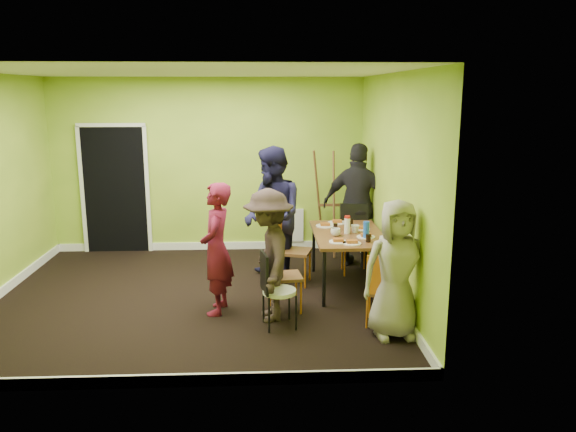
# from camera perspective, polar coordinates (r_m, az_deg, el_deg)

# --- Properties ---
(ground) EXTENTS (5.00, 5.00, 0.00)m
(ground) POSITION_cam_1_polar(r_m,az_deg,el_deg) (7.35, -9.41, -8.13)
(ground) COLOR black
(ground) RESTS_ON ground
(room_walls) EXTENTS (5.04, 4.54, 2.82)m
(room_walls) POSITION_cam_1_polar(r_m,az_deg,el_deg) (7.11, -9.84, -0.54)
(room_walls) COLOR olive
(room_walls) RESTS_ON ground
(dining_table) EXTENTS (0.90, 1.50, 0.75)m
(dining_table) POSITION_cam_1_polar(r_m,az_deg,el_deg) (7.46, 6.13, -2.13)
(dining_table) COLOR black
(dining_table) RESTS_ON ground
(chair_left_far) EXTENTS (0.49, 0.49, 0.97)m
(chair_left_far) POSITION_cam_1_polar(r_m,az_deg,el_deg) (7.62, 0.16, -2.91)
(chair_left_far) COLOR orange
(chair_left_far) RESTS_ON ground
(chair_left_near) EXTENTS (0.42, 0.42, 0.91)m
(chair_left_near) POSITION_cam_1_polar(r_m,az_deg,el_deg) (6.67, -0.92, -5.47)
(chair_left_near) COLOR orange
(chair_left_near) RESTS_ON ground
(chair_back_end) EXTENTS (0.41, 0.48, 0.98)m
(chair_back_end) POSITION_cam_1_polar(r_m,az_deg,el_deg) (8.22, 6.73, -0.78)
(chair_back_end) COLOR orange
(chair_back_end) RESTS_ON ground
(chair_front_end) EXTENTS (0.43, 0.43, 0.85)m
(chair_front_end) POSITION_cam_1_polar(r_m,az_deg,el_deg) (6.31, 9.52, -7.05)
(chair_front_end) COLOR orange
(chair_front_end) RESTS_ON ground
(chair_bentwood) EXTENTS (0.40, 0.39, 0.86)m
(chair_bentwood) POSITION_cam_1_polar(r_m,az_deg,el_deg) (6.23, -1.43, -7.14)
(chair_bentwood) COLOR black
(chair_bentwood) RESTS_ON ground
(easel) EXTENTS (0.68, 0.64, 1.69)m
(easel) POSITION_cam_1_polar(r_m,az_deg,el_deg) (9.01, 4.56, 1.37)
(easel) COLOR brown
(easel) RESTS_ON ground
(plate_near_left) EXTENTS (0.26, 0.26, 0.01)m
(plate_near_left) POSITION_cam_1_polar(r_m,az_deg,el_deg) (7.77, 3.79, -1.01)
(plate_near_left) COLOR white
(plate_near_left) RESTS_ON dining_table
(plate_near_right) EXTENTS (0.23, 0.23, 0.01)m
(plate_near_right) POSITION_cam_1_polar(r_m,az_deg,el_deg) (6.97, 5.12, -2.63)
(plate_near_right) COLOR white
(plate_near_right) RESTS_ON dining_table
(plate_far_back) EXTENTS (0.27, 0.27, 0.01)m
(plate_far_back) POSITION_cam_1_polar(r_m,az_deg,el_deg) (7.97, 5.01, -0.69)
(plate_far_back) COLOR white
(plate_far_back) RESTS_ON dining_table
(plate_far_front) EXTENTS (0.23, 0.23, 0.01)m
(plate_far_front) POSITION_cam_1_polar(r_m,az_deg,el_deg) (6.92, 6.51, -2.78)
(plate_far_front) COLOR white
(plate_far_front) RESTS_ON dining_table
(plate_wall_back) EXTENTS (0.24, 0.24, 0.01)m
(plate_wall_back) POSITION_cam_1_polar(r_m,az_deg,el_deg) (7.64, 7.44, -1.33)
(plate_wall_back) COLOR white
(plate_wall_back) RESTS_ON dining_table
(plate_wall_front) EXTENTS (0.24, 0.24, 0.01)m
(plate_wall_front) POSITION_cam_1_polar(r_m,az_deg,el_deg) (7.25, 7.92, -2.11)
(plate_wall_front) COLOR white
(plate_wall_front) RESTS_ON dining_table
(thermos) EXTENTS (0.08, 0.08, 0.21)m
(thermos) POSITION_cam_1_polar(r_m,az_deg,el_deg) (7.39, 6.03, -1.00)
(thermos) COLOR white
(thermos) RESTS_ON dining_table
(blue_bottle) EXTENTS (0.08, 0.08, 0.22)m
(blue_bottle) POSITION_cam_1_polar(r_m,az_deg,el_deg) (7.17, 7.96, -1.42)
(blue_bottle) COLOR blue
(blue_bottle) RESTS_ON dining_table
(orange_bottle) EXTENTS (0.04, 0.04, 0.09)m
(orange_bottle) POSITION_cam_1_polar(r_m,az_deg,el_deg) (7.62, 5.94, -1.05)
(orange_bottle) COLOR orange
(orange_bottle) RESTS_ON dining_table
(glass_mid) EXTENTS (0.06, 0.06, 0.08)m
(glass_mid) POSITION_cam_1_polar(r_m,az_deg,el_deg) (7.59, 4.84, -1.07)
(glass_mid) COLOR black
(glass_mid) RESTS_ON dining_table
(glass_back) EXTENTS (0.07, 0.07, 0.10)m
(glass_back) POSITION_cam_1_polar(r_m,az_deg,el_deg) (7.81, 6.38, -0.65)
(glass_back) COLOR black
(glass_back) RESTS_ON dining_table
(glass_front) EXTENTS (0.06, 0.06, 0.10)m
(glass_front) POSITION_cam_1_polar(r_m,az_deg,el_deg) (7.01, 8.16, -2.25)
(glass_front) COLOR black
(glass_front) RESTS_ON dining_table
(cup_a) EXTENTS (0.13, 0.13, 0.10)m
(cup_a) POSITION_cam_1_polar(r_m,az_deg,el_deg) (7.26, 4.86, -1.65)
(cup_a) COLOR white
(cup_a) RESTS_ON dining_table
(cup_b) EXTENTS (0.11, 0.11, 0.10)m
(cup_b) POSITION_cam_1_polar(r_m,az_deg,el_deg) (7.46, 6.84, -1.30)
(cup_b) COLOR white
(cup_b) RESTS_ON dining_table
(person_standing) EXTENTS (0.43, 0.61, 1.56)m
(person_standing) POSITION_cam_1_polar(r_m,az_deg,el_deg) (6.61, -7.27, -3.32)
(person_standing) COLOR maroon
(person_standing) RESTS_ON ground
(person_left_far) EXTENTS (1.02, 1.12, 1.87)m
(person_left_far) POSITION_cam_1_polar(r_m,az_deg,el_deg) (7.60, -1.55, 0.06)
(person_left_far) COLOR #171535
(person_left_far) RESTS_ON ground
(person_left_near) EXTENTS (0.66, 1.03, 1.52)m
(person_left_near) POSITION_cam_1_polar(r_m,az_deg,el_deg) (6.37, -1.96, -4.01)
(person_left_near) COLOR #312421
(person_left_near) RESTS_ON ground
(person_back_end) EXTENTS (1.17, 0.84, 1.84)m
(person_back_end) POSITION_cam_1_polar(r_m,az_deg,el_deg) (8.37, 7.18, 1.06)
(person_back_end) COLOR black
(person_back_end) RESTS_ON ground
(person_front_end) EXTENTS (0.76, 0.52, 1.49)m
(person_front_end) POSITION_cam_1_polar(r_m,az_deg,el_deg) (6.02, 10.94, -5.35)
(person_front_end) COLOR gray
(person_front_end) RESTS_ON ground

